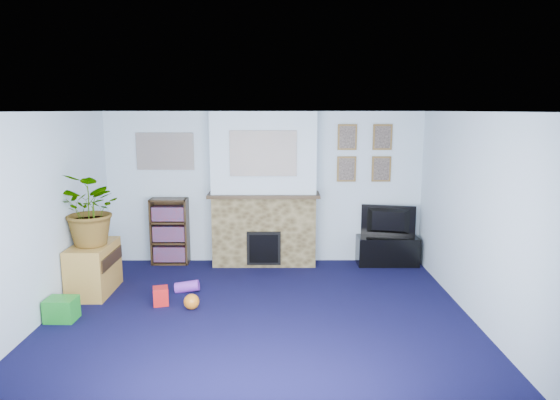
{
  "coord_description": "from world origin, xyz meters",
  "views": [
    {
      "loc": [
        0.23,
        -5.59,
        2.42
      ],
      "look_at": [
        0.25,
        0.99,
        1.23
      ],
      "focal_mm": 32.0,
      "sensor_mm": 36.0,
      "label": 1
    }
  ],
  "objects_px": {
    "bookshelf": "(170,233)",
    "sideboard": "(94,267)",
    "television": "(388,221)",
    "tv_stand": "(387,251)"
  },
  "relations": [
    {
      "from": "television",
      "to": "bookshelf",
      "type": "distance_m",
      "value": 3.45
    },
    {
      "from": "television",
      "to": "sideboard",
      "type": "distance_m",
      "value": 4.39
    },
    {
      "from": "tv_stand",
      "to": "bookshelf",
      "type": "bearing_deg",
      "value": 178.73
    },
    {
      "from": "bookshelf",
      "to": "sideboard",
      "type": "height_order",
      "value": "bookshelf"
    },
    {
      "from": "tv_stand",
      "to": "sideboard",
      "type": "relative_size",
      "value": 1.1
    },
    {
      "from": "television",
      "to": "sideboard",
      "type": "relative_size",
      "value": 0.98
    },
    {
      "from": "sideboard",
      "to": "television",
      "type": "bearing_deg",
      "value": 16.58
    },
    {
      "from": "tv_stand",
      "to": "bookshelf",
      "type": "height_order",
      "value": "bookshelf"
    },
    {
      "from": "tv_stand",
      "to": "television",
      "type": "relative_size",
      "value": 1.12
    },
    {
      "from": "bookshelf",
      "to": "sideboard",
      "type": "xyz_separation_m",
      "value": [
        -0.74,
        -1.3,
        -0.15
      ]
    }
  ]
}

